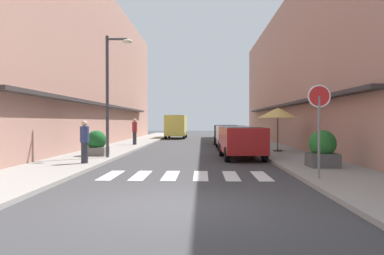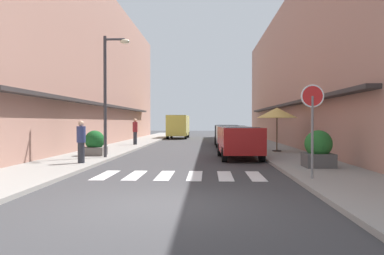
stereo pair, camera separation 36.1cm
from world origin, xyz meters
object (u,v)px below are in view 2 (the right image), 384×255
delivery_van (178,125)px  planter_corner (318,150)px  parked_car_mid (231,134)px  pedestrian_walking_near (81,141)px  street_lamp (109,83)px  cafe_umbrella (277,113)px  parked_car_near (239,139)px  parked_car_far (227,132)px  planter_midblock (95,144)px  round_street_sign (312,106)px  pedestrian_walking_far (135,131)px

delivery_van → planter_corner: delivery_van is taller
parked_car_mid → pedestrian_walking_near: (-6.31, -9.24, 0.05)m
street_lamp → cafe_umbrella: street_lamp is taller
parked_car_near → cafe_umbrella: size_ratio=1.79×
street_lamp → planter_corner: 9.35m
cafe_umbrella → pedestrian_walking_near: bearing=-144.2°
parked_car_far → planter_midblock: 13.28m
round_street_sign → planter_midblock: size_ratio=2.24×
parked_car_mid → planter_corner: size_ratio=3.25×
pedestrian_walking_far → round_street_sign: bearing=-39.8°
parked_car_near → delivery_van: (-4.48, 21.39, 0.48)m
parked_car_near → pedestrian_walking_near: (-6.31, -3.06, 0.05)m
parked_car_far → cafe_umbrella: (2.26, -8.58, 1.26)m
planter_midblock → pedestrian_walking_near: bearing=-81.8°
parked_car_mid → round_street_sign: (1.48, -12.92, 1.21)m
pedestrian_walking_near → pedestrian_walking_far: bearing=-156.9°
cafe_umbrella → planter_midblock: 9.61m
delivery_van → parked_car_mid: bearing=-73.6°
parked_car_far → delivery_van: (-4.48, 9.70, 0.48)m
pedestrian_walking_near → delivery_van: bearing=-162.1°
parked_car_far → round_street_sign: size_ratio=1.64×
pedestrian_walking_far → parked_car_mid: bearing=1.0°
parked_car_mid → cafe_umbrella: 4.01m
parked_car_near → parked_car_mid: (0.00, 6.17, 0.00)m
cafe_umbrella → parked_car_far: bearing=104.8°
round_street_sign → cafe_umbrella: round_street_sign is taller
parked_car_near → planter_corner: 4.71m
parked_car_near → round_street_sign: round_street_sign is taller
parked_car_near → street_lamp: street_lamp is taller
parked_car_near → delivery_van: delivery_van is taller
cafe_umbrella → planter_corner: bearing=-88.7°
parked_car_far → delivery_van: size_ratio=0.79×
planter_corner → pedestrian_walking_near: bearing=173.6°
parked_car_mid → planter_midblock: (-6.79, -5.89, -0.26)m
delivery_van → planter_midblock: delivery_van is taller
parked_car_mid → cafe_umbrella: (2.26, -3.06, 1.26)m
planter_corner → planter_midblock: (-9.22, 4.32, -0.07)m
cafe_umbrella → pedestrian_walking_far: 10.50m
parked_car_near → planter_midblock: 6.80m
delivery_van → pedestrian_walking_far: bearing=-99.1°
parked_car_far → planter_midblock: size_ratio=3.66×
street_lamp → planter_corner: (8.28, -3.42, -2.69)m
parked_car_mid → pedestrian_walking_far: pedestrian_walking_far is taller
cafe_umbrella → pedestrian_walking_far: cafe_umbrella is taller
planter_corner → planter_midblock: 10.18m
delivery_van → street_lamp: (-1.37, -22.01, 2.02)m
parked_car_mid → parked_car_far: (0.00, 5.52, 0.00)m
parked_car_far → round_street_sign: (1.48, -18.44, 1.21)m
delivery_van → cafe_umbrella: size_ratio=2.31×
street_lamp → parked_car_mid: bearing=49.2°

